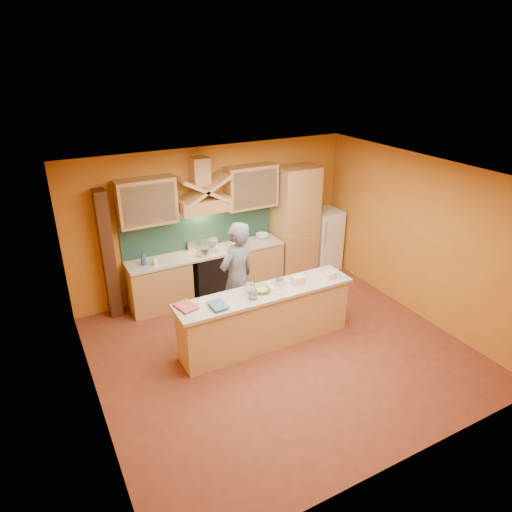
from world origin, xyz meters
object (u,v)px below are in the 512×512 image
person (237,278)px  fridge (324,239)px  mixing_bowl (262,290)px  kitchen_scale (279,283)px  stove (208,274)px

person → fridge: bearing=-171.9°
fridge → mixing_bowl: bearing=-143.7°
kitchen_scale → person: bearing=106.3°
stove → kitchen_scale: (0.46, -1.87, 0.55)m
fridge → person: bearing=-154.0°
person → kitchen_scale: (0.47, -0.55, 0.04)m
stove → fridge: size_ratio=0.69×
fridge → person: person is taller
person → kitchen_scale: size_ratio=14.58×
kitchen_scale → mixing_bowl: bearing=158.4°
person → kitchen_scale: bearing=112.9°
stove → fridge: 2.71m
fridge → mixing_bowl: (-2.56, -1.88, 0.33)m
stove → fridge: (2.70, 0.00, 0.20)m
fridge → kitchen_scale: fridge is taller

